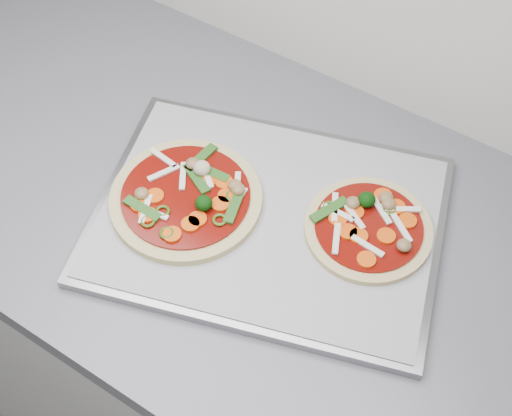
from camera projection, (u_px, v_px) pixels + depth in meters
The scene contains 6 objects.
base_cabinet at pixel (160, 301), 1.44m from camera, with size 3.60×0.60×0.86m, color silver.
countertop at pixel (128, 157), 1.08m from camera, with size 3.60×0.60×0.04m, color slate.
baking_tray at pixel (268, 220), 0.98m from camera, with size 0.47×0.35×0.02m, color gray.
parchment at pixel (268, 216), 0.97m from camera, with size 0.45×0.33×0.00m, color #9E9EA3.
pizza_left at pixel (187, 197), 0.98m from camera, with size 0.26×0.26×0.04m.
pizza_right at pixel (369, 226), 0.95m from camera, with size 0.22×0.22×0.03m.
Camera 1 is at (0.54, 0.82, 1.70)m, focal length 50.00 mm.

